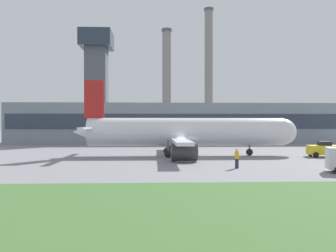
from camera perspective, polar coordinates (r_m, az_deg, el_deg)
name	(u,v)px	position (r m, az deg, el deg)	size (l,w,h in m)	color
ground_plane	(187,157)	(40.92, 3.35, -5.41)	(400.00, 400.00, 0.00)	gray
terminal_building	(167,120)	(71.95, -0.19, 1.05)	(68.90, 11.62, 24.29)	gray
smokestack_left	(167,82)	(109.77, -0.23, 7.62)	(3.42, 3.42, 35.73)	gray
smokestack_right	(209,72)	(110.74, 7.11, 9.30)	(3.14, 3.14, 42.46)	gray
airplane	(184,133)	(42.35, 2.77, -1.18)	(28.95, 23.53, 9.70)	silver
pushback_tug	(324,150)	(45.35, 25.57, -3.77)	(4.08, 2.84, 1.94)	yellow
ground_crew_person	(237,158)	(31.05, 11.90, -5.51)	(0.50, 0.50, 1.84)	#23283D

